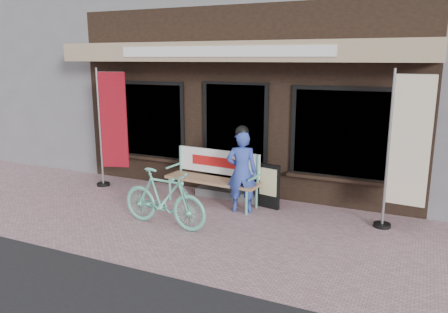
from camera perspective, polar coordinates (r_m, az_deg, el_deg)
The scene contains 9 objects.
ground at distance 7.09m, azimuth -5.07°, elevation -9.19°, with size 70.00×70.00×0.00m, color #B0868E.
storefront at distance 11.15m, azimuth 7.79°, elevation 14.45°, with size 7.00×6.77×6.00m.
neighbor_left_near at distance 16.27m, azimuth -22.42°, elevation 13.80°, with size 10.00×7.00×6.40m, color slate.
bench at distance 8.05m, azimuth -1.24°, elevation -2.12°, with size 1.84×0.60×0.98m.
person at distance 7.53m, azimuth 2.33°, elevation -1.78°, with size 0.61×0.51×1.53m.
bicycle at distance 7.02m, azimuth -7.87°, elevation -5.42°, with size 0.44×1.56×0.94m, color #62BFA4.
nobori_red at distance 9.25m, azimuth -14.49°, elevation 3.80°, with size 0.72×0.38×2.45m.
nobori_cream at distance 7.13m, azimuth 22.67°, elevation 0.81°, with size 0.74×0.30×2.50m.
menu_stand at distance 7.84m, azimuth 5.90°, elevation -3.83°, with size 0.41×0.17×0.81m.
Camera 1 is at (3.31, -5.68, 2.64)m, focal length 35.00 mm.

